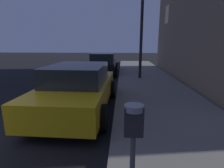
{
  "coord_description": "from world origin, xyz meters",
  "views": [
    {
      "loc": [
        4.22,
        -2.06,
        2.04
      ],
      "look_at": [
        4.04,
        0.92,
        1.35
      ],
      "focal_mm": 27.59,
      "sensor_mm": 36.0,
      "label": 1
    }
  ],
  "objects_px": {
    "parking_meter": "(133,135)",
    "car_black": "(103,64)",
    "car_yellow_cab": "(79,88)",
    "street_lamp": "(142,13)"
  },
  "relations": [
    {
      "from": "parking_meter",
      "to": "car_black",
      "type": "height_order",
      "value": "parking_meter"
    },
    {
      "from": "car_yellow_cab",
      "to": "car_black",
      "type": "bearing_deg",
      "value": 90.0
    },
    {
      "from": "car_yellow_cab",
      "to": "car_black",
      "type": "height_order",
      "value": "same"
    },
    {
      "from": "parking_meter",
      "to": "car_black",
      "type": "relative_size",
      "value": 0.33
    },
    {
      "from": "car_yellow_cab",
      "to": "street_lamp",
      "type": "xyz_separation_m",
      "value": [
        2.37,
        4.66,
        2.93
      ]
    },
    {
      "from": "car_yellow_cab",
      "to": "car_black",
      "type": "relative_size",
      "value": 1.1
    },
    {
      "from": "street_lamp",
      "to": "car_black",
      "type": "bearing_deg",
      "value": 138.06
    },
    {
      "from": "parking_meter",
      "to": "car_yellow_cab",
      "type": "relative_size",
      "value": 0.3
    },
    {
      "from": "car_black",
      "to": "street_lamp",
      "type": "bearing_deg",
      "value": -41.94
    },
    {
      "from": "parking_meter",
      "to": "car_yellow_cab",
      "type": "xyz_separation_m",
      "value": [
        -1.49,
        3.59,
        -0.44
      ]
    }
  ]
}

